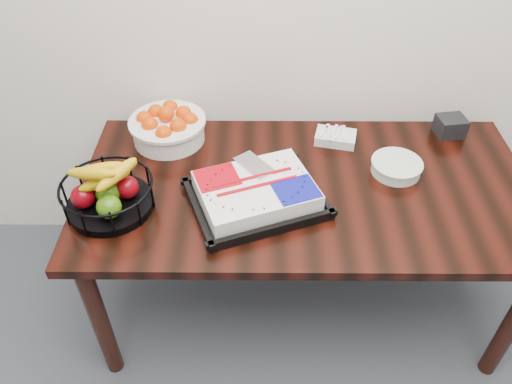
{
  "coord_description": "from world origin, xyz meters",
  "views": [
    {
      "loc": [
        -0.19,
        0.5,
        2.05
      ],
      "look_at": [
        -0.2,
        1.86,
        0.83
      ],
      "focal_mm": 35.0,
      "sensor_mm": 36.0,
      "label": 1
    }
  ],
  "objects_px": {
    "plate_stack": "(396,167)",
    "napkin_box": "(450,126)",
    "table": "(305,200)",
    "fruit_basket": "(108,193)",
    "tangerine_bowl": "(167,122)",
    "cake_tray": "(256,194)"
  },
  "relations": [
    {
      "from": "table",
      "to": "fruit_basket",
      "type": "height_order",
      "value": "fruit_basket"
    },
    {
      "from": "table",
      "to": "fruit_basket",
      "type": "bearing_deg",
      "value": -169.41
    },
    {
      "from": "plate_stack",
      "to": "napkin_box",
      "type": "xyz_separation_m",
      "value": [
        0.29,
        0.27,
        0.02
      ]
    },
    {
      "from": "fruit_basket",
      "to": "napkin_box",
      "type": "height_order",
      "value": "fruit_basket"
    },
    {
      "from": "fruit_basket",
      "to": "napkin_box",
      "type": "xyz_separation_m",
      "value": [
        1.41,
        0.49,
        -0.03
      ]
    },
    {
      "from": "table",
      "to": "napkin_box",
      "type": "xyz_separation_m",
      "value": [
        0.66,
        0.35,
        0.13
      ]
    },
    {
      "from": "table",
      "to": "fruit_basket",
      "type": "distance_m",
      "value": 0.78
    },
    {
      "from": "cake_tray",
      "to": "fruit_basket",
      "type": "xyz_separation_m",
      "value": [
        -0.55,
        -0.03,
        0.03
      ]
    },
    {
      "from": "plate_stack",
      "to": "napkin_box",
      "type": "distance_m",
      "value": 0.4
    },
    {
      "from": "tangerine_bowl",
      "to": "fruit_basket",
      "type": "relative_size",
      "value": 0.97
    },
    {
      "from": "table",
      "to": "tangerine_bowl",
      "type": "distance_m",
      "value": 0.68
    },
    {
      "from": "fruit_basket",
      "to": "napkin_box",
      "type": "distance_m",
      "value": 1.49
    },
    {
      "from": "cake_tray",
      "to": "plate_stack",
      "type": "xyz_separation_m",
      "value": [
        0.57,
        0.19,
        -0.02
      ]
    },
    {
      "from": "plate_stack",
      "to": "table",
      "type": "bearing_deg",
      "value": -167.87
    },
    {
      "from": "napkin_box",
      "to": "fruit_basket",
      "type": "bearing_deg",
      "value": -160.83
    },
    {
      "from": "fruit_basket",
      "to": "plate_stack",
      "type": "distance_m",
      "value": 1.14
    },
    {
      "from": "tangerine_bowl",
      "to": "fruit_basket",
      "type": "height_order",
      "value": "tangerine_bowl"
    },
    {
      "from": "table",
      "to": "plate_stack",
      "type": "height_order",
      "value": "plate_stack"
    },
    {
      "from": "plate_stack",
      "to": "napkin_box",
      "type": "height_order",
      "value": "napkin_box"
    },
    {
      "from": "table",
      "to": "tangerine_bowl",
      "type": "height_order",
      "value": "tangerine_bowl"
    },
    {
      "from": "fruit_basket",
      "to": "table",
      "type": "bearing_deg",
      "value": 10.59
    },
    {
      "from": "table",
      "to": "cake_tray",
      "type": "height_order",
      "value": "cake_tray"
    }
  ]
}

